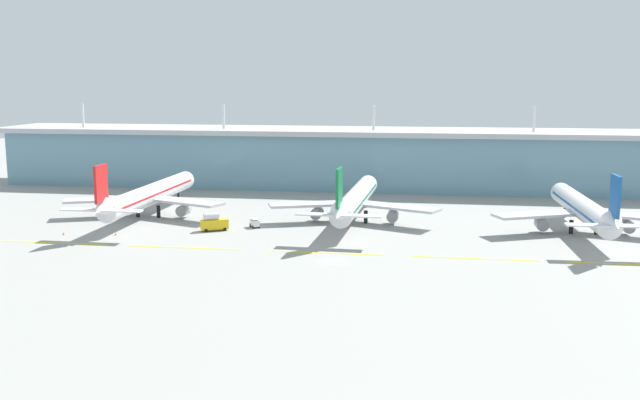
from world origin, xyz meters
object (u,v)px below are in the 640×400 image
at_px(fuel_truck, 214,222).
at_px(baggage_cart, 255,223).
at_px(safety_cone_left_wingtip, 64,234).
at_px(safety_cone_nose_front, 116,234).
at_px(airliner_near, 149,195).
at_px(airliner_far, 584,209).
at_px(airliner_middle, 355,199).

distance_m(fuel_truck, baggage_cart, 11.43).
relative_size(safety_cone_left_wingtip, safety_cone_nose_front, 1.00).
relative_size(airliner_near, airliner_far, 1.13).
height_order(airliner_middle, fuel_truck, airliner_middle).
xyz_separation_m(baggage_cart, safety_cone_left_wingtip, (-46.89, -16.98, -0.91)).
bearing_deg(airliner_near, fuel_truck, -34.18).
bearing_deg(airliner_far, baggage_cart, -175.71).
bearing_deg(safety_cone_nose_front, fuel_truck, 21.59).
relative_size(baggage_cart, safety_cone_left_wingtip, 5.72).
relative_size(airliner_near, baggage_cart, 17.69).
bearing_deg(fuel_truck, baggage_cart, 30.80).
distance_m(airliner_middle, baggage_cart, 29.41).
bearing_deg(fuel_truck, airliner_middle, 26.30).
bearing_deg(airliner_near, baggage_cart, -17.62).
xyz_separation_m(airliner_far, safety_cone_nose_front, (-120.47, -21.69, -6.10)).
height_order(airliner_far, baggage_cart, airliner_far).
height_order(airliner_far, fuel_truck, airliner_far).
relative_size(airliner_near, safety_cone_nose_front, 101.22).
height_order(fuel_truck, safety_cone_nose_front, fuel_truck).
bearing_deg(safety_cone_left_wingtip, safety_cone_nose_front, 7.68).
distance_m(airliner_far, baggage_cart, 87.53).
xyz_separation_m(airliner_middle, fuel_truck, (-36.12, -17.85, -4.19)).
xyz_separation_m(baggage_cart, safety_cone_nose_front, (-33.33, -15.15, -0.91)).
bearing_deg(airliner_middle, safety_cone_nose_front, -155.52).
relative_size(airliner_far, safety_cone_left_wingtip, 89.97).
relative_size(fuel_truck, baggage_cart, 1.89).
relative_size(airliner_middle, airliner_far, 1.08).
xyz_separation_m(airliner_middle, safety_cone_left_wingtip, (-73.23, -29.00, -6.10)).
distance_m(airliner_far, safety_cone_left_wingtip, 136.21).
height_order(airliner_far, safety_cone_nose_front, airliner_far).
height_order(baggage_cart, safety_cone_left_wingtip, baggage_cart).
distance_m(airliner_middle, airliner_far, 61.04).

